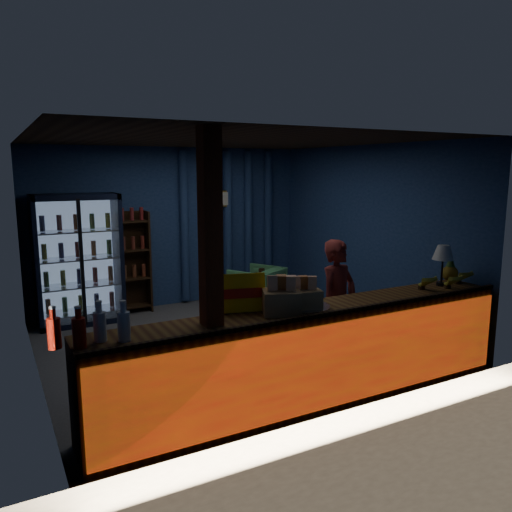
# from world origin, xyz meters

# --- Properties ---
(ground) EXTENTS (4.60, 4.60, 0.00)m
(ground) POSITION_xyz_m (0.00, 0.00, 0.00)
(ground) COLOR #515154
(ground) RESTS_ON ground
(room_walls) EXTENTS (4.60, 4.60, 4.60)m
(room_walls) POSITION_xyz_m (0.00, 0.00, 1.57)
(room_walls) COLOR navy
(room_walls) RESTS_ON ground
(counter) EXTENTS (4.40, 0.57, 0.99)m
(counter) POSITION_xyz_m (0.00, -1.91, 0.48)
(counter) COLOR brown
(counter) RESTS_ON ground
(support_post) EXTENTS (0.16, 0.16, 2.60)m
(support_post) POSITION_xyz_m (-1.05, -1.90, 1.30)
(support_post) COLOR #9D3A16
(support_post) RESTS_ON ground
(beverage_cooler) EXTENTS (1.20, 0.62, 1.90)m
(beverage_cooler) POSITION_xyz_m (-1.55, 1.92, 0.93)
(beverage_cooler) COLOR black
(beverage_cooler) RESTS_ON ground
(bottle_shelf) EXTENTS (0.50, 0.28, 1.60)m
(bottle_shelf) POSITION_xyz_m (-0.70, 2.06, 0.79)
(bottle_shelf) COLOR #372711
(bottle_shelf) RESTS_ON ground
(curtain_folds) EXTENTS (1.74, 0.14, 2.50)m
(curtain_folds) POSITION_xyz_m (1.00, 2.14, 1.30)
(curtain_folds) COLOR navy
(curtain_folds) RESTS_ON room_walls
(framed_picture) EXTENTS (0.36, 0.04, 0.28)m
(framed_picture) POSITION_xyz_m (0.85, 2.10, 1.75)
(framed_picture) COLOR gold
(framed_picture) RESTS_ON room_walls
(shopkeeper) EXTENTS (0.62, 0.49, 1.48)m
(shopkeeper) POSITION_xyz_m (0.74, -1.31, 0.74)
(shopkeeper) COLOR maroon
(shopkeeper) RESTS_ON ground
(green_chair) EXTENTS (0.99, 1.00, 0.68)m
(green_chair) POSITION_xyz_m (1.13, 1.32, 0.34)
(green_chair) COLOR #57AF68
(green_chair) RESTS_ON ground
(side_table) EXTENTS (0.66, 0.56, 0.62)m
(side_table) POSITION_xyz_m (1.27, 1.42, 0.26)
(side_table) COLOR #372711
(side_table) RESTS_ON ground
(yellow_sign) EXTENTS (0.46, 0.20, 0.36)m
(yellow_sign) POSITION_xyz_m (-0.65, -1.68, 1.13)
(yellow_sign) COLOR yellow
(yellow_sign) RESTS_ON counter
(soda_bottles) EXTENTS (0.59, 0.18, 0.32)m
(soda_bottles) POSITION_xyz_m (-2.05, -1.92, 1.08)
(soda_bottles) COLOR red
(soda_bottles) RESTS_ON counter
(snack_box_left) EXTENTS (0.42, 0.39, 0.36)m
(snack_box_left) POSITION_xyz_m (-0.36, -1.90, 1.08)
(snack_box_left) COLOR tan
(snack_box_left) RESTS_ON counter
(snack_box_centre) EXTENTS (0.36, 0.32, 0.32)m
(snack_box_centre) POSITION_xyz_m (-0.12, -1.89, 1.06)
(snack_box_centre) COLOR tan
(snack_box_centre) RESTS_ON counter
(pastry_tray) EXTENTS (0.49, 0.49, 0.08)m
(pastry_tray) POSITION_xyz_m (-0.08, -1.86, 0.98)
(pastry_tray) COLOR silver
(pastry_tray) RESTS_ON counter
(banana_bunches) EXTENTS (0.83, 0.31, 0.18)m
(banana_bunches) POSITION_xyz_m (1.76, -1.92, 1.04)
(banana_bunches) COLOR gold
(banana_bunches) RESTS_ON counter
(table_lamp) EXTENTS (0.24, 0.24, 0.46)m
(table_lamp) POSITION_xyz_m (1.81, -1.82, 1.31)
(table_lamp) COLOR black
(table_lamp) RESTS_ON counter
(pineapple) EXTENTS (0.18, 0.18, 0.32)m
(pineapple) POSITION_xyz_m (2.04, -1.73, 1.08)
(pineapple) COLOR olive
(pineapple) RESTS_ON counter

